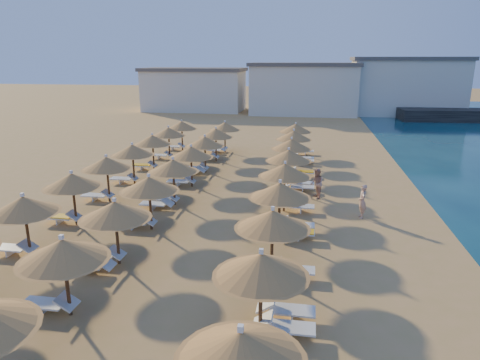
% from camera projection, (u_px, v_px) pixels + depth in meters
% --- Properties ---
extents(ground, '(220.00, 220.00, 0.00)m').
position_uv_depth(ground, '(237.00, 229.00, 20.31)').
color(ground, tan).
rests_on(ground, ground).
extents(hotel_blocks, '(47.01, 10.29, 8.10)m').
position_uv_depth(hotel_blocks, '(306.00, 88.00, 63.16)').
color(hotel_blocks, silver).
rests_on(hotel_blocks, ground).
extents(parasol_row_east, '(2.79, 35.03, 2.73)m').
position_uv_depth(parasol_row_east, '(283.00, 180.00, 20.50)').
color(parasol_row_east, brown).
rests_on(parasol_row_east, ground).
extents(parasol_row_west, '(2.79, 35.03, 2.73)m').
position_uv_depth(parasol_row_west, '(162.00, 175.00, 21.44)').
color(parasol_row_west, brown).
rests_on(parasol_row_west, ground).
extents(parasol_row_inland, '(2.79, 27.86, 2.73)m').
position_uv_depth(parasol_row_inland, '(120.00, 157.00, 25.44)').
color(parasol_row_inland, brown).
rests_on(parasol_row_inland, ground).
extents(loungers, '(13.10, 32.89, 0.66)m').
position_uv_depth(loungers, '(193.00, 208.00, 22.28)').
color(loungers, white).
rests_on(loungers, ground).
extents(beachgoer_b, '(0.85, 0.99, 1.76)m').
position_uv_depth(beachgoer_b, '(317.00, 184.00, 24.65)').
color(beachgoer_b, tan).
rests_on(beachgoer_b, ground).
extents(beachgoer_a, '(0.47, 0.67, 1.74)m').
position_uv_depth(beachgoer_a, '(362.00, 201.00, 21.60)').
color(beachgoer_a, tan).
rests_on(beachgoer_a, ground).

